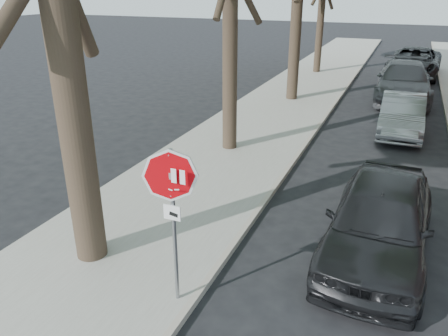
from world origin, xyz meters
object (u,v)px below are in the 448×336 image
(car_b, at_px, (402,115))
(car_d, at_px, (414,62))
(stop_sign, at_px, (172,198))
(car_a, at_px, (379,220))
(car_c, at_px, (403,82))

(car_b, distance_m, car_d, 11.22)
(stop_sign, height_order, car_a, stop_sign)
(stop_sign, xyz_separation_m, car_c, (2.86, 16.16, -1.12))
(car_c, bearing_deg, stop_sign, -101.80)
(car_b, relative_size, car_d, 0.70)
(stop_sign, relative_size, car_a, 0.58)
(car_c, bearing_deg, car_a, -91.77)
(car_b, xyz_separation_m, car_c, (-0.13, 5.18, 0.16))
(car_a, relative_size, car_d, 0.79)
(car_c, xyz_separation_m, car_d, (0.38, 6.04, -0.03))
(car_a, bearing_deg, stop_sign, -133.73)
(stop_sign, distance_m, car_d, 22.46)
(car_b, bearing_deg, stop_sign, -105.81)
(stop_sign, bearing_deg, car_a, 43.73)
(car_a, bearing_deg, car_d, 91.42)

